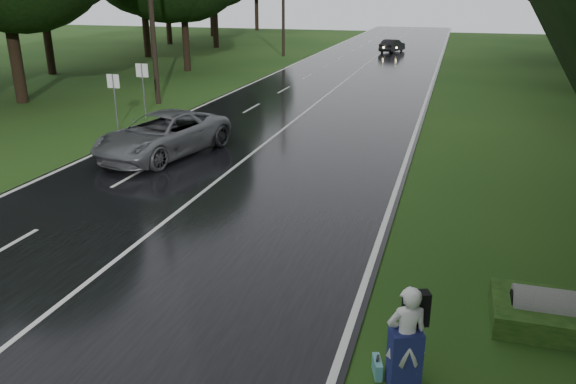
% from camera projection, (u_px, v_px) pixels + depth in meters
% --- Properties ---
extents(ground, '(160.00, 160.00, 0.00)m').
position_uv_depth(ground, '(52.00, 312.00, 11.24)').
color(ground, '#244514').
rests_on(ground, ground).
extents(road, '(12.00, 140.00, 0.04)m').
position_uv_depth(road, '(306.00, 112.00, 29.28)').
color(road, black).
rests_on(road, ground).
extents(lane_center, '(0.12, 140.00, 0.01)m').
position_uv_depth(lane_center, '(306.00, 111.00, 29.27)').
color(lane_center, silver).
rests_on(lane_center, road).
extents(grey_car, '(3.93, 6.25, 1.61)m').
position_uv_depth(grey_car, '(163.00, 135.00, 21.38)').
color(grey_car, '#57595D').
rests_on(grey_car, road).
extents(far_car, '(2.29, 3.99, 1.24)m').
position_uv_depth(far_car, '(392.00, 46.00, 56.14)').
color(far_car, black).
rests_on(far_car, road).
extents(hitchhiker, '(0.77, 0.75, 1.80)m').
position_uv_depth(hitchhiker, '(407.00, 340.00, 8.91)').
color(hitchhiker, silver).
rests_on(hitchhiker, ground).
extents(suitcase, '(0.23, 0.43, 0.29)m').
position_uv_depth(suitcase, '(377.00, 367.00, 9.37)').
color(suitcase, teal).
rests_on(suitcase, ground).
extents(culvert, '(1.49, 0.75, 0.75)m').
position_uv_depth(culvert, '(550.00, 325.00, 10.80)').
color(culvert, slate).
rests_on(culvert, ground).
extents(utility_pole_mid, '(1.80, 0.28, 10.17)m').
position_uv_depth(utility_pole_mid, '(159.00, 103.00, 31.50)').
color(utility_pole_mid, black).
rests_on(utility_pole_mid, ground).
extents(utility_pole_far, '(1.80, 0.28, 9.56)m').
position_uv_depth(utility_pole_far, '(283.00, 56.00, 53.30)').
color(utility_pole_far, black).
rests_on(utility_pole_far, ground).
extents(road_sign_a, '(0.60, 0.10, 2.50)m').
position_uv_depth(road_sign_a, '(118.00, 130.00, 25.62)').
color(road_sign_a, white).
rests_on(road_sign_a, ground).
extents(road_sign_b, '(0.64, 0.10, 2.67)m').
position_uv_depth(road_sign_b, '(146.00, 119.00, 27.87)').
color(road_sign_b, white).
rests_on(road_sign_b, ground).
extents(tree_left_d, '(9.66, 9.66, 15.09)m').
position_uv_depth(tree_left_d, '(23.00, 102.00, 31.81)').
color(tree_left_d, black).
rests_on(tree_left_d, ground).
extents(tree_left_e, '(9.26, 9.26, 14.47)m').
position_uv_depth(tree_left_e, '(188.00, 71.00, 43.92)').
color(tree_left_e, black).
rests_on(tree_left_e, ground).
extents(tree_left_f, '(10.13, 10.13, 15.83)m').
position_uv_depth(tree_left_f, '(216.00, 48.00, 60.96)').
color(tree_left_f, black).
rests_on(tree_left_f, ground).
extents(tree_right_f, '(10.97, 10.97, 17.14)m').
position_uv_depth(tree_right_f, '(568.00, 63.00, 48.30)').
color(tree_right_f, black).
rests_on(tree_right_f, ground).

